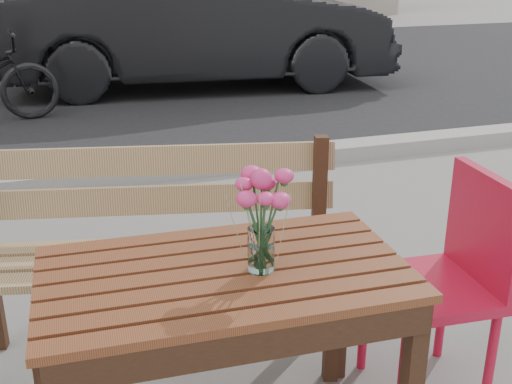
% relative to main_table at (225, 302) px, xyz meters
% --- Properties ---
extents(street, '(30.00, 8.12, 0.12)m').
position_rel_main_table_xyz_m(street, '(-0.23, 4.93, -0.55)').
color(street, black).
rests_on(street, ground).
extents(main_table, '(1.16, 0.70, 0.70)m').
position_rel_main_table_xyz_m(main_table, '(0.00, 0.00, 0.00)').
color(main_table, '#5C2B18').
rests_on(main_table, ground).
extents(main_bench, '(1.56, 0.76, 0.93)m').
position_rel_main_table_xyz_m(main_bench, '(-0.12, 0.66, -0.02)').
color(main_bench, olive).
rests_on(main_bench, ground).
extents(red_chair, '(0.46, 0.46, 0.87)m').
position_rel_main_table_xyz_m(red_chair, '(0.89, 0.08, -0.08)').
color(red_chair, '#B5112E').
rests_on(red_chair, ground).
extents(main_vase, '(0.18, 0.18, 0.33)m').
position_rel_main_table_xyz_m(main_vase, '(0.11, -0.04, 0.32)').
color(main_vase, white).
rests_on(main_vase, main_table).
extents(parked_car, '(4.76, 2.06, 1.52)m').
position_rel_main_table_xyz_m(parked_car, '(1.32, 6.06, 0.18)').
color(parked_car, black).
rests_on(parked_car, ground).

